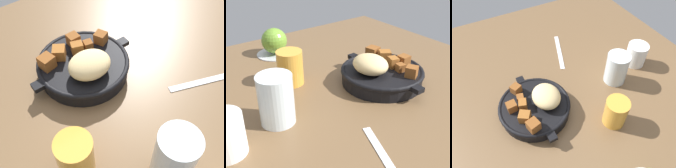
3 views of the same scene
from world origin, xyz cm
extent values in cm
cube|color=brown|center=(0.00, 0.00, -1.20)|extent=(110.99, 103.42, 2.40)
cylinder|color=black|center=(4.87, -13.39, 1.95)|extent=(21.15, 21.15, 3.90)
torus|color=black|center=(4.87, -13.39, 3.58)|extent=(21.93, 21.93, 1.20)
cube|color=black|center=(16.65, -13.39, 3.31)|extent=(2.64, 2.40, 1.20)
cube|color=black|center=(-6.92, -13.39, 3.31)|extent=(2.64, 2.40, 1.20)
ellipsoid|color=#DBBC7F|center=(5.46, -9.55, 6.26)|extent=(9.85, 8.31, 4.72)
cube|color=#935623|center=(4.27, -16.67, 5.28)|extent=(3.35, 3.05, 2.76)
cube|color=#935623|center=(8.52, -17.77, 5.34)|extent=(4.12, 4.17, 2.89)
cube|color=brown|center=(-2.40, -16.34, 5.27)|extent=(3.62, 3.65, 2.75)
cube|color=brown|center=(1.37, -16.38, 4.92)|extent=(2.44, 2.45, 2.05)
cube|color=brown|center=(3.38, -19.78, 5.28)|extent=(2.77, 2.84, 2.77)
cube|color=brown|center=(12.29, -16.73, 5.44)|extent=(3.73, 3.71, 3.08)
cube|color=silver|center=(-17.32, 6.77, 0.18)|extent=(19.57, 8.50, 0.36)
cylinder|color=gold|center=(19.18, 6.08, 4.55)|extent=(6.79, 6.79, 9.10)
cylinder|color=white|center=(2.18, 28.90, 4.18)|extent=(7.35, 7.35, 8.35)
cylinder|color=silver|center=(5.55, 16.80, 5.54)|extent=(7.53, 7.53, 11.09)
camera|label=1|loc=(26.88, 26.94, 49.90)|focal=44.09mm
camera|label=2|loc=(-44.09, 37.84, 38.33)|focal=47.45mm
camera|label=3|loc=(42.47, -23.80, 56.43)|focal=34.28mm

